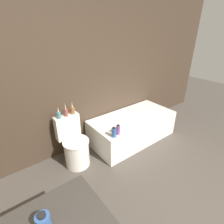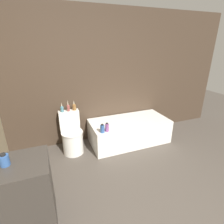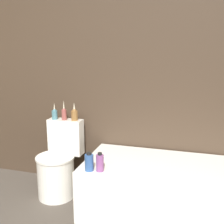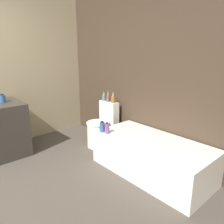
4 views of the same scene
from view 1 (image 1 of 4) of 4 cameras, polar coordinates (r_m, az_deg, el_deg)
The scene contains 9 objects.
wall_back_tiled at distance 2.87m, azimuth -9.71°, elevation 12.14°, with size 6.40×0.06×2.60m.
bathtub at distance 3.37m, azimuth 6.62°, elevation -4.99°, with size 1.60×0.77×0.48m.
toilet at distance 2.82m, azimuth -12.10°, elevation -10.86°, with size 0.39×0.52×0.76m.
soap_bottle_glass at distance 1.34m, azimuth -21.50°, elevation -30.35°, with size 0.09×0.09×0.13m.
vase_gold at distance 2.66m, azimuth -17.00°, elevation -0.78°, with size 0.06×0.06×0.18m.
vase_silver at distance 2.69m, azimuth -14.80°, elevation 0.06°, with size 0.05×0.05×0.21m.
vase_bronze at distance 2.74m, azimuth -12.76°, elevation 0.74°, with size 0.07×0.07×0.20m.
shampoo_bottle_tall at distance 2.62m, azimuth 0.65°, elevation -6.65°, with size 0.08×0.08×0.16m.
shampoo_bottle_short at distance 2.68m, azimuth 2.02°, elevation -5.84°, with size 0.07×0.07×0.16m.
Camera 1 is at (-1.29, -0.08, 1.99)m, focal length 28.00 mm.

